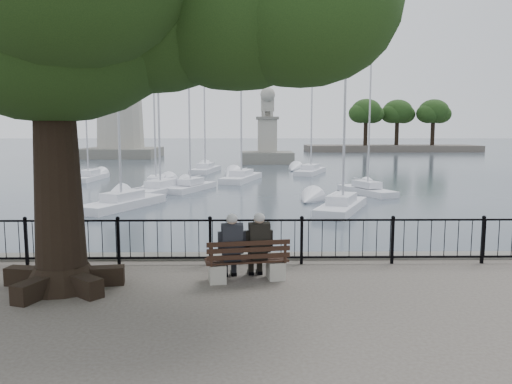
{
  "coord_description": "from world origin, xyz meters",
  "views": [
    {
      "loc": [
        -0.16,
        -8.18,
        2.95
      ],
      "look_at": [
        0.0,
        2.5,
        1.6
      ],
      "focal_mm": 35.0,
      "sensor_mm": 36.0,
      "label": 1
    }
  ],
  "objects_px": {
    "bench": "(247,266)",
    "lighthouse": "(118,61)",
    "person_left": "(231,249)",
    "person_right": "(258,248)",
    "lion_monument": "(267,144)"
  },
  "relations": [
    {
      "from": "bench",
      "to": "lighthouse",
      "type": "relative_size",
      "value": 0.05
    },
    {
      "from": "person_left",
      "to": "person_right",
      "type": "height_order",
      "value": "same"
    },
    {
      "from": "lion_monument",
      "to": "lighthouse",
      "type": "bearing_deg",
      "value": 148.9
    },
    {
      "from": "bench",
      "to": "lighthouse",
      "type": "bearing_deg",
      "value": 106.35
    },
    {
      "from": "person_right",
      "to": "lighthouse",
      "type": "bearing_deg",
      "value": 106.57
    },
    {
      "from": "bench",
      "to": "person_right",
      "type": "xyz_separation_m",
      "value": [
        0.22,
        0.13,
        0.32
      ]
    },
    {
      "from": "person_left",
      "to": "lighthouse",
      "type": "xyz_separation_m",
      "value": [
        -17.5,
        60.67,
        11.54
      ]
    },
    {
      "from": "person_left",
      "to": "lighthouse",
      "type": "height_order",
      "value": "lighthouse"
    },
    {
      "from": "person_left",
      "to": "lion_monument",
      "type": "distance_m",
      "value": 48.67
    },
    {
      "from": "bench",
      "to": "lighthouse",
      "type": "distance_m",
      "value": 64.37
    },
    {
      "from": "lighthouse",
      "to": "lion_monument",
      "type": "relative_size",
      "value": 3.57
    },
    {
      "from": "person_right",
      "to": "lion_monument",
      "type": "distance_m",
      "value": 48.56
    },
    {
      "from": "bench",
      "to": "lighthouse",
      "type": "height_order",
      "value": "lighthouse"
    },
    {
      "from": "lighthouse",
      "to": "lion_monument",
      "type": "bearing_deg",
      "value": -31.1
    },
    {
      "from": "bench",
      "to": "lion_monument",
      "type": "distance_m",
      "value": 48.7
    }
  ]
}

